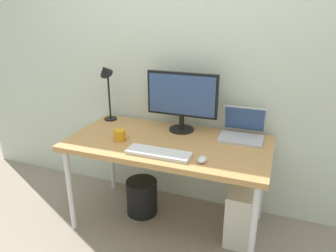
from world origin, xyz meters
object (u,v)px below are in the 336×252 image
at_px(laptop, 242,130).
at_px(wastebasket, 142,197).
at_px(keyboard, 159,153).
at_px(mouse, 202,159).
at_px(monitor, 182,98).
at_px(coffee_mug, 120,135).
at_px(desk, 168,148).
at_px(computer_tower, 240,212).
at_px(desk_lamp, 106,79).

relative_size(laptop, wastebasket, 1.07).
xyz_separation_m(keyboard, mouse, (0.30, 0.00, 0.01)).
distance_m(monitor, coffee_mug, 0.56).
height_order(desk, monitor, monitor).
height_order(monitor, computer_tower, monitor).
relative_size(keyboard, mouse, 4.89).
relative_size(desk, laptop, 4.64).
bearing_deg(desk_lamp, desk, -20.88).
bearing_deg(computer_tower, coffee_mug, -170.37).
xyz_separation_m(keyboard, wastebasket, (-0.28, 0.30, -0.59)).
height_order(coffee_mug, computer_tower, coffee_mug).
height_order(mouse, computer_tower, mouse).
relative_size(coffee_mug, wastebasket, 0.41).
relative_size(desk_lamp, computer_tower, 1.21).
height_order(monitor, coffee_mug, monitor).
height_order(desk, computer_tower, desk).
bearing_deg(computer_tower, desk_lamp, 170.56).
relative_size(laptop, desk_lamp, 0.63).
bearing_deg(keyboard, monitor, 89.46).
relative_size(desk, computer_tower, 3.53).
bearing_deg(desk_lamp, coffee_mug, -49.53).
bearing_deg(coffee_mug, laptop, 23.76).
bearing_deg(wastebasket, keyboard, -46.69).
xyz_separation_m(desk, coffee_mug, (-0.34, -0.11, 0.10)).
distance_m(monitor, wastebasket, 0.91).
distance_m(laptop, desk_lamp, 1.18).
bearing_deg(mouse, laptop, 69.94).
bearing_deg(coffee_mug, keyboard, -19.52).
relative_size(mouse, computer_tower, 0.21).
bearing_deg(monitor, wastebasket, -146.94).
bearing_deg(monitor, laptop, 2.23).
bearing_deg(desk_lamp, computer_tower, -9.44).
bearing_deg(laptop, monitor, -177.77).
bearing_deg(wastebasket, computer_tower, -1.03).
distance_m(keyboard, coffee_mug, 0.38).
bearing_deg(monitor, mouse, -58.34).
relative_size(desk, wastebasket, 4.94).
relative_size(keyboard, computer_tower, 1.05).
xyz_separation_m(laptop, desk_lamp, (-1.14, -0.02, 0.31)).
distance_m(desk_lamp, coffee_mug, 0.57).
relative_size(keyboard, coffee_mug, 3.60).
distance_m(desk_lamp, keyboard, 0.89).
relative_size(desk, mouse, 16.48).
relative_size(coffee_mug, computer_tower, 0.29).
distance_m(monitor, mouse, 0.62).
height_order(desk, coffee_mug, coffee_mug).
xyz_separation_m(monitor, coffee_mug, (-0.36, -0.35, -0.23)).
xyz_separation_m(desk, mouse, (0.32, -0.24, 0.08)).
height_order(laptop, mouse, laptop).
xyz_separation_m(mouse, wastebasket, (-0.58, 0.29, -0.59)).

